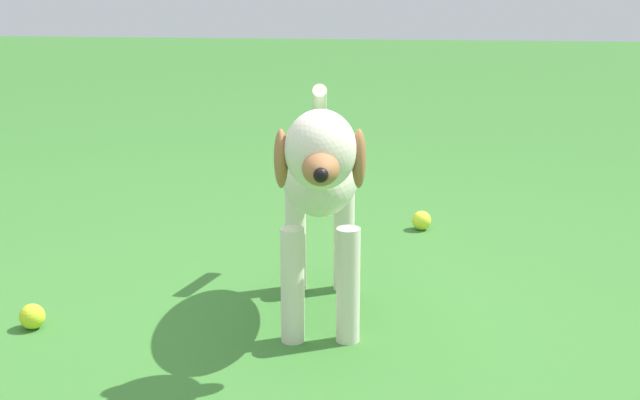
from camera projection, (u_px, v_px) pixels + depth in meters
name	position (u px, v px, depth m)	size (l,w,h in m)	color
ground	(289.00, 344.00, 2.31)	(14.00, 14.00, 0.00)	#38722D
dog	(320.00, 172.00, 2.34)	(0.26, 0.91, 0.61)	silver
tennis_ball_2	(32.00, 316.00, 2.40)	(0.07, 0.07, 0.07)	#C8DB29
tennis_ball_3	(421.00, 220.00, 3.20)	(0.07, 0.07, 0.07)	yellow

